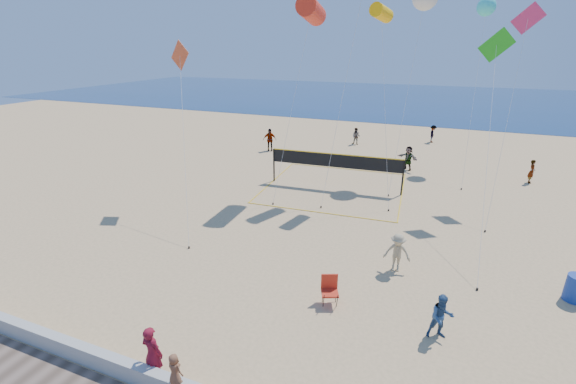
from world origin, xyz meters
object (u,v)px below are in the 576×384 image
at_px(camp_chair, 330,288).
at_px(volleyball_net, 335,165).
at_px(woman, 153,354).
at_px(trash_barrel, 575,288).

height_order(camp_chair, volleyball_net, volleyball_net).
relative_size(woman, camp_chair, 1.42).
relative_size(camp_chair, volleyball_net, 0.13).
distance_m(woman, camp_chair, 6.14).
bearing_deg(camp_chair, trash_barrel, 0.21).
distance_m(woman, trash_barrel, 14.43).
relative_size(trash_barrel, volleyball_net, 0.11).
bearing_deg(trash_barrel, woman, -144.13).
distance_m(woman, volleyball_net, 16.66).
xyz_separation_m(woman, camp_chair, (3.53, 5.02, -0.24)).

